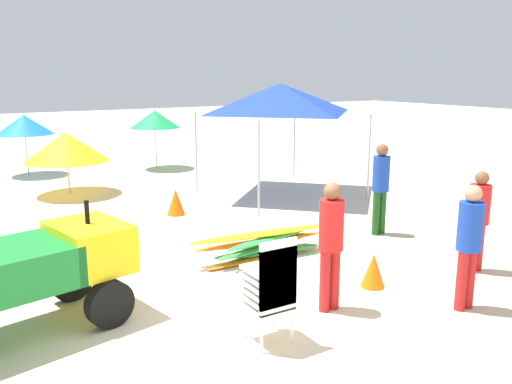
{
  "coord_description": "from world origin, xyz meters",
  "views": [
    {
      "loc": [
        -3.05,
        -5.15,
        3.07
      ],
      "look_at": [
        1.36,
        2.12,
        1.17
      ],
      "focal_mm": 37.5,
      "sensor_mm": 36.0,
      "label": 1
    }
  ],
  "objects_px": {
    "utility_cart": "(26,270)",
    "surfboard_pile": "(264,244)",
    "stacked_plastic_chairs": "(272,284)",
    "lifeguard_near_right": "(381,183)",
    "lifeguard_far_right": "(479,215)",
    "traffic_cone_near": "(176,202)",
    "beach_umbrella_left": "(24,125)",
    "traffic_cone_far": "(373,270)",
    "beach_umbrella_far": "(155,119)",
    "lifeguard_near_left": "(469,239)",
    "popup_canopy": "(280,98)",
    "beach_umbrella_mid": "(66,147)",
    "lifeguard_near_center": "(331,238)"
  },
  "relations": [
    {
      "from": "lifeguard_near_center",
      "to": "beach_umbrella_left",
      "type": "relative_size",
      "value": 0.94
    },
    {
      "from": "lifeguard_near_right",
      "to": "surfboard_pile",
      "type": "bearing_deg",
      "value": -179.44
    },
    {
      "from": "beach_umbrella_left",
      "to": "lifeguard_near_right",
      "type": "bearing_deg",
      "value": -64.5
    },
    {
      "from": "lifeguard_near_left",
      "to": "beach_umbrella_far",
      "type": "height_order",
      "value": "beach_umbrella_far"
    },
    {
      "from": "lifeguard_near_left",
      "to": "traffic_cone_far",
      "type": "bearing_deg",
      "value": 113.6
    },
    {
      "from": "lifeguard_near_center",
      "to": "lifeguard_near_left",
      "type": "bearing_deg",
      "value": -30.16
    },
    {
      "from": "utility_cart",
      "to": "stacked_plastic_chairs",
      "type": "relative_size",
      "value": 2.13
    },
    {
      "from": "lifeguard_near_left",
      "to": "traffic_cone_near",
      "type": "bearing_deg",
      "value": 102.01
    },
    {
      "from": "surfboard_pile",
      "to": "lifeguard_near_right",
      "type": "xyz_separation_m",
      "value": [
        2.64,
        0.03,
        0.77
      ]
    },
    {
      "from": "traffic_cone_near",
      "to": "traffic_cone_far",
      "type": "relative_size",
      "value": 1.14
    },
    {
      "from": "lifeguard_near_center",
      "to": "traffic_cone_near",
      "type": "distance_m",
      "value": 5.62
    },
    {
      "from": "beach_umbrella_mid",
      "to": "traffic_cone_near",
      "type": "distance_m",
      "value": 3.79
    },
    {
      "from": "lifeguard_near_center",
      "to": "beach_umbrella_mid",
      "type": "xyz_separation_m",
      "value": [
        -1.37,
        8.9,
        0.24
      ]
    },
    {
      "from": "popup_canopy",
      "to": "beach_umbrella_mid",
      "type": "distance_m",
      "value": 5.56
    },
    {
      "from": "lifeguard_far_right",
      "to": "popup_canopy",
      "type": "distance_m",
      "value": 6.38
    },
    {
      "from": "utility_cart",
      "to": "beach_umbrella_far",
      "type": "distance_m",
      "value": 11.35
    },
    {
      "from": "utility_cart",
      "to": "lifeguard_near_right",
      "type": "bearing_deg",
      "value": 6.86
    },
    {
      "from": "surfboard_pile",
      "to": "lifeguard_far_right",
      "type": "height_order",
      "value": "lifeguard_far_right"
    },
    {
      "from": "lifeguard_near_left",
      "to": "beach_umbrella_left",
      "type": "xyz_separation_m",
      "value": [
        -3.4,
        13.2,
        0.58
      ]
    },
    {
      "from": "lifeguard_near_left",
      "to": "lifeguard_near_right",
      "type": "distance_m",
      "value": 3.39
    },
    {
      "from": "stacked_plastic_chairs",
      "to": "popup_canopy",
      "type": "relative_size",
      "value": 0.4
    },
    {
      "from": "surfboard_pile",
      "to": "popup_canopy",
      "type": "height_order",
      "value": "popup_canopy"
    },
    {
      "from": "beach_umbrella_left",
      "to": "traffic_cone_far",
      "type": "distance_m",
      "value": 12.43
    },
    {
      "from": "utility_cart",
      "to": "beach_umbrella_mid",
      "type": "height_order",
      "value": "beach_umbrella_mid"
    },
    {
      "from": "stacked_plastic_chairs",
      "to": "traffic_cone_far",
      "type": "height_order",
      "value": "stacked_plastic_chairs"
    },
    {
      "from": "lifeguard_far_right",
      "to": "beach_umbrella_left",
      "type": "height_order",
      "value": "beach_umbrella_left"
    },
    {
      "from": "beach_umbrella_left",
      "to": "utility_cart",
      "type": "bearing_deg",
      "value": -98.47
    },
    {
      "from": "popup_canopy",
      "to": "traffic_cone_far",
      "type": "distance_m",
      "value": 6.62
    },
    {
      "from": "lifeguard_near_right",
      "to": "popup_canopy",
      "type": "bearing_deg",
      "value": 85.76
    },
    {
      "from": "stacked_plastic_chairs",
      "to": "lifeguard_far_right",
      "type": "xyz_separation_m",
      "value": [
        4.01,
        0.3,
        0.18
      ]
    },
    {
      "from": "utility_cart",
      "to": "lifeguard_near_center",
      "type": "xyz_separation_m",
      "value": [
        3.47,
        -1.4,
        0.21
      ]
    },
    {
      "from": "utility_cart",
      "to": "lifeguard_near_right",
      "type": "relative_size",
      "value": 1.55
    },
    {
      "from": "utility_cart",
      "to": "lifeguard_far_right",
      "type": "distance_m",
      "value": 6.51
    },
    {
      "from": "traffic_cone_far",
      "to": "traffic_cone_near",
      "type": "bearing_deg",
      "value": 99.26
    },
    {
      "from": "stacked_plastic_chairs",
      "to": "surfboard_pile",
      "type": "distance_m",
      "value": 2.98
    },
    {
      "from": "lifeguard_near_right",
      "to": "traffic_cone_near",
      "type": "xyz_separation_m",
      "value": [
        -2.8,
        3.4,
        -0.73
      ]
    },
    {
      "from": "beach_umbrella_mid",
      "to": "beach_umbrella_far",
      "type": "xyz_separation_m",
      "value": [
        3.31,
        2.44,
        0.38
      ]
    },
    {
      "from": "popup_canopy",
      "to": "traffic_cone_far",
      "type": "relative_size",
      "value": 6.33
    },
    {
      "from": "lifeguard_near_left",
      "to": "traffic_cone_near",
      "type": "relative_size",
      "value": 2.89
    },
    {
      "from": "surfboard_pile",
      "to": "beach_umbrella_mid",
      "type": "bearing_deg",
      "value": 104.23
    },
    {
      "from": "beach_umbrella_left",
      "to": "beach_umbrella_far",
      "type": "xyz_separation_m",
      "value": [
        3.79,
        -0.95,
        0.07
      ]
    },
    {
      "from": "lifeguard_near_left",
      "to": "beach_umbrella_far",
      "type": "distance_m",
      "value": 12.27
    },
    {
      "from": "stacked_plastic_chairs",
      "to": "traffic_cone_far",
      "type": "bearing_deg",
      "value": 16.69
    },
    {
      "from": "surfboard_pile",
      "to": "traffic_cone_near",
      "type": "xyz_separation_m",
      "value": [
        -0.16,
        3.42,
        0.04
      ]
    },
    {
      "from": "stacked_plastic_chairs",
      "to": "lifeguard_near_center",
      "type": "relative_size",
      "value": 0.75
    },
    {
      "from": "surfboard_pile",
      "to": "popup_canopy",
      "type": "relative_size",
      "value": 0.8
    },
    {
      "from": "lifeguard_near_center",
      "to": "beach_umbrella_left",
      "type": "distance_m",
      "value": 12.44
    },
    {
      "from": "lifeguard_near_left",
      "to": "beach_umbrella_far",
      "type": "xyz_separation_m",
      "value": [
        0.38,
        12.25,
        0.64
      ]
    },
    {
      "from": "utility_cart",
      "to": "surfboard_pile",
      "type": "relative_size",
      "value": 1.06
    },
    {
      "from": "lifeguard_near_right",
      "to": "traffic_cone_near",
      "type": "bearing_deg",
      "value": 129.5
    }
  ]
}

